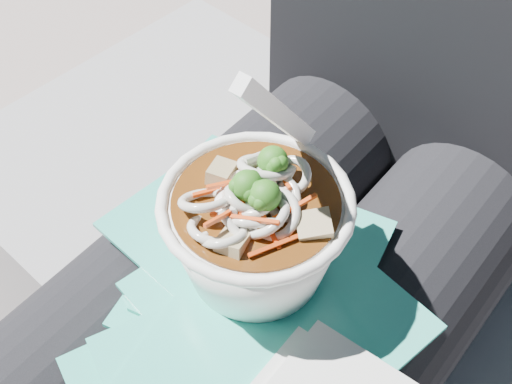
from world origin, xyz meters
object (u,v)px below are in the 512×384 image
Objects in this scene: lap at (262,314)px; plastic_bag at (242,306)px; person_body at (321,233)px; stone_ledge at (329,357)px; udon_bowl at (256,226)px.

plastic_bag is at bearing -70.28° from lap.
person_body reaches higher than lap.
stone_ledge is at bearing 94.96° from plastic_bag.
lap is 2.51× the size of udon_bowl.
lap is 1.49× the size of plastic_bag.
udon_bowl reaches higher than plastic_bag.
udon_bowl is at bearing 109.63° from plastic_bag.
lap is at bearing 109.72° from plastic_bag.
udon_bowl is at bearing -86.93° from person_body.
lap is 0.15m from udon_bowl.
person_body reaches higher than udon_bowl.
plastic_bag reaches higher than lap.
person_body is at bearing 90.00° from lap.
stone_ledge is 1.02× the size of person_body.
lap is at bearing -90.00° from stone_ledge.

